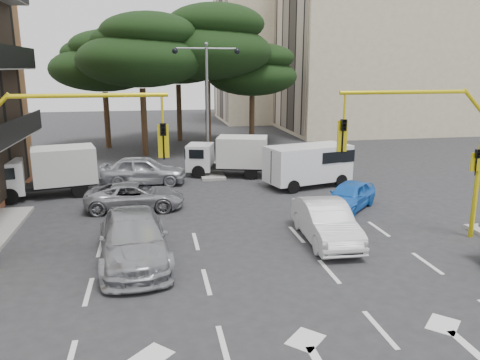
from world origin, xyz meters
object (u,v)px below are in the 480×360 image
(street_lamp_center, at_px, (207,84))
(box_truck_a, at_px, (46,173))
(box_truck_b, at_px, (228,156))
(signal_mast_right, at_px, (439,140))
(car_silver_cross_a, at_px, (135,196))
(signal_mast_left, at_px, (44,152))
(car_white_hatch, at_px, (326,222))
(car_silver_cross_b, at_px, (143,170))
(car_blue_compact, at_px, (349,196))
(van_white, at_px, (308,166))
(car_silver_wagon, at_px, (133,238))

(street_lamp_center, height_order, box_truck_a, street_lamp_center)
(box_truck_b, bearing_deg, signal_mast_right, -138.66)
(car_silver_cross_a, bearing_deg, street_lamp_center, -26.45)
(street_lamp_center, relative_size, car_silver_cross_a, 1.72)
(signal_mast_left, bearing_deg, car_white_hatch, 4.01)
(signal_mast_right, height_order, car_silver_cross_a, signal_mast_right)
(car_silver_cross_b, bearing_deg, box_truck_b, -69.20)
(car_white_hatch, relative_size, car_silver_cross_b, 0.97)
(car_blue_compact, relative_size, box_truck_b, 0.78)
(street_lamp_center, relative_size, box_truck_b, 1.59)
(van_white, bearing_deg, car_silver_cross_b, -118.22)
(car_silver_cross_a, relative_size, van_white, 0.97)
(street_lamp_center, bearing_deg, box_truck_a, -152.13)
(signal_mast_right, relative_size, car_white_hatch, 1.31)
(car_silver_cross_b, bearing_deg, signal_mast_right, -128.54)
(car_silver_wagon, relative_size, box_truck_a, 1.10)
(signal_mast_left, relative_size, car_silver_cross_a, 1.33)
(street_lamp_center, xyz_separation_m, box_truck_b, (1.00, -1.76, -4.23))
(street_lamp_center, distance_m, car_silver_cross_a, 10.17)
(box_truck_b, bearing_deg, box_truck_a, 122.51)
(signal_mast_left, height_order, car_white_hatch, signal_mast_left)
(signal_mast_left, bearing_deg, box_truck_b, 57.51)
(car_white_hatch, relative_size, van_white, 0.99)
(box_truck_a, bearing_deg, signal_mast_left, 179.64)
(car_silver_cross_b, distance_m, box_truck_b, 5.19)
(car_silver_cross_b, height_order, box_truck_a, box_truck_a)
(car_white_hatch, distance_m, box_truck_b, 11.73)
(car_silver_wagon, distance_m, box_truck_a, 10.34)
(street_lamp_center, bearing_deg, van_white, -46.16)
(signal_mast_left, xyz_separation_m, box_truck_a, (-2.05, 9.33, -2.64))
(box_truck_a, bearing_deg, car_blue_compact, -121.88)
(box_truck_a, bearing_deg, signal_mast_right, -133.54)
(car_blue_compact, bearing_deg, street_lamp_center, 164.28)
(car_silver_wagon, height_order, box_truck_a, box_truck_a)
(signal_mast_right, xyz_separation_m, car_white_hatch, (-3.94, 0.68, -3.13))
(car_silver_cross_a, relative_size, box_truck_a, 0.89)
(car_blue_compact, xyz_separation_m, car_silver_cross_a, (-9.78, 1.80, -0.02))
(van_white, height_order, box_truck_b, box_truck_b)
(signal_mast_right, bearing_deg, van_white, 101.95)
(signal_mast_right, xyz_separation_m, van_white, (-1.88, 8.88, -2.72))
(box_truck_a, height_order, box_truck_b, box_truck_a)
(street_lamp_center, height_order, car_white_hatch, street_lamp_center)
(signal_mast_left, height_order, car_silver_cross_b, signal_mast_left)
(box_truck_b, bearing_deg, car_silver_cross_b, 119.86)
(signal_mast_right, bearing_deg, box_truck_a, 149.23)
(street_lamp_center, height_order, car_silver_cross_a, street_lamp_center)
(street_lamp_center, relative_size, car_silver_wagon, 1.40)
(signal_mast_left, xyz_separation_m, car_silver_cross_b, (2.78, 11.01, -3.08))
(signal_mast_right, height_order, car_silver_cross_b, signal_mast_right)
(street_lamp_center, xyz_separation_m, car_silver_wagon, (-4.23, -13.92, -4.62))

